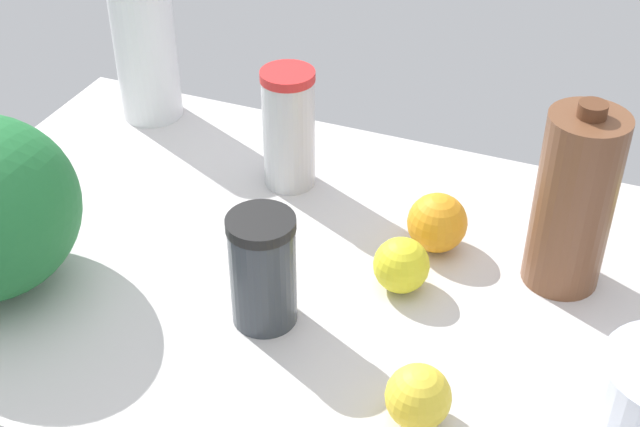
{
  "coord_description": "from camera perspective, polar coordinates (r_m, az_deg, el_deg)",
  "views": [
    {
      "loc": [
        -34.87,
        86.4,
        80.5
      ],
      "look_at": [
        0.0,
        0.0,
        13.0
      ],
      "focal_mm": 50.0,
      "sensor_mm": 36.0,
      "label": 1
    }
  ],
  "objects": [
    {
      "name": "shaker_bottle",
      "position": [
        1.1,
        -3.68,
        -3.63
      ],
      "size": [
        8.51,
        8.51,
        15.52
      ],
      "color": "#343A41",
      "rests_on": "countertop"
    },
    {
      "name": "lemon_by_jug",
      "position": [
        1.01,
        6.3,
        -11.58
      ],
      "size": [
        7.44,
        7.44,
        7.44
      ],
      "primitive_type": "sphere",
      "color": "yellow",
      "rests_on": "countertop"
    },
    {
      "name": "milk_jug",
      "position": [
        1.54,
        -11.15,
        10.61
      ],
      "size": [
        10.4,
        10.4,
        28.17
      ],
      "color": "white",
      "rests_on": "countertop"
    },
    {
      "name": "lemon_loose",
      "position": [
        1.17,
        5.23,
        -3.31
      ],
      "size": [
        7.48,
        7.48,
        7.48
      ],
      "primitive_type": "sphere",
      "color": "yellow",
      "rests_on": "countertop"
    },
    {
      "name": "tumbler_cup",
      "position": [
        1.34,
        -2.02,
        5.45
      ],
      "size": [
        8.11,
        8.11,
        19.05
      ],
      "color": "silver",
      "rests_on": "countertop"
    },
    {
      "name": "orange_near_front",
      "position": [
        1.24,
        7.51,
        -0.59
      ],
      "size": [
        8.4,
        8.4,
        8.4
      ],
      "primitive_type": "sphere",
      "color": "orange",
      "rests_on": "countertop"
    },
    {
      "name": "countertop",
      "position": [
        1.22,
        -0.0,
        -4.37
      ],
      "size": [
        120.0,
        76.0,
        3.0
      ],
      "primitive_type": "cube",
      "color": "silver",
      "rests_on": "ground"
    },
    {
      "name": "chocolate_milk_jug",
      "position": [
        1.17,
        15.94,
        0.75
      ],
      "size": [
        10.12,
        10.12,
        26.64
      ],
      "color": "brown",
      "rests_on": "countertop"
    }
  ]
}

